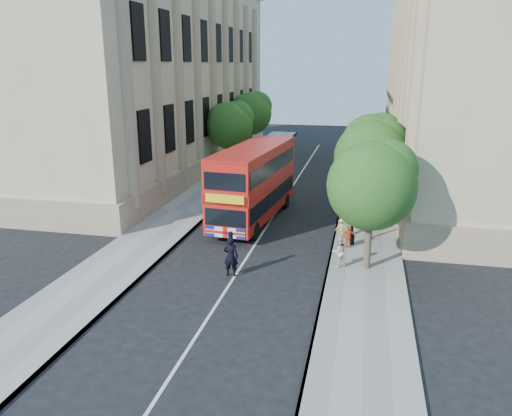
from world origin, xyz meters
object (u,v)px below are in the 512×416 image
Objects in this scene: double_decker_bus at (254,181)px; box_van at (253,178)px; woman_pedestrian at (339,252)px; police_constable at (231,257)px; lamp_post at (354,200)px.

box_van is (-1.27, 5.16, -1.04)m from double_decker_bus.
box_van is at bearing 109.31° from double_decker_bus.
double_decker_bus is 8.71m from woman_pedestrian.
box_van reaches higher than police_constable.
lamp_post reaches higher than police_constable.
box_van is at bearing 130.38° from lamp_post.
lamp_post reaches higher than box_van.
police_constable is (2.09, -13.56, -0.49)m from box_van.
police_constable reaches higher than woman_pedestrian.
woman_pedestrian is at bearing -159.47° from police_constable.
police_constable is at bearing -78.87° from double_decker_bus.
lamp_post is at bearing -137.02° from police_constable.
lamp_post is 0.52× the size of double_decker_bus.
lamp_post reaches higher than double_decker_bus.
woman_pedestrian is at bearing -44.30° from double_decker_bus.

